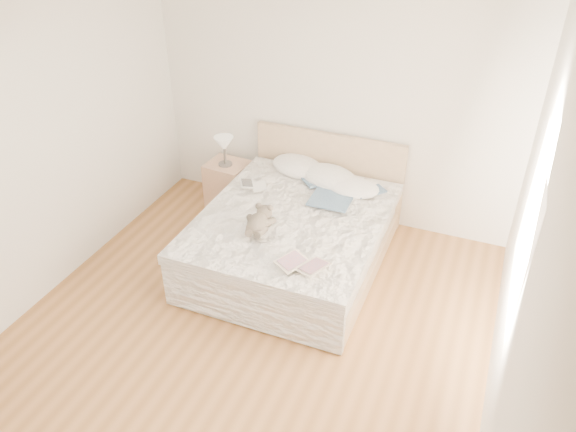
% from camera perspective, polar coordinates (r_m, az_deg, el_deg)
% --- Properties ---
extents(floor, '(4.00, 4.50, 0.00)m').
position_cam_1_polar(floor, '(5.01, -4.40, -12.16)').
color(floor, brown).
rests_on(floor, ground).
extents(ceiling, '(4.00, 4.50, 0.00)m').
position_cam_1_polar(ceiling, '(3.64, -6.29, 19.45)').
color(ceiling, white).
rests_on(ceiling, ground).
extents(wall_back, '(4.00, 0.02, 2.70)m').
position_cam_1_polar(wall_back, '(6.03, 4.63, 11.59)').
color(wall_back, silver).
rests_on(wall_back, ground).
extents(wall_left, '(0.02, 4.50, 2.70)m').
position_cam_1_polar(wall_left, '(5.30, -24.98, 5.32)').
color(wall_left, silver).
rests_on(wall_left, ground).
extents(wall_right, '(0.02, 4.50, 2.70)m').
position_cam_1_polar(wall_right, '(3.82, 22.81, -5.02)').
color(wall_right, silver).
rests_on(wall_right, ground).
extents(window, '(0.02, 1.30, 1.10)m').
position_cam_1_polar(window, '(4.01, 23.15, -1.38)').
color(window, white).
rests_on(window, wall_right).
extents(bed, '(1.72, 2.14, 1.00)m').
position_cam_1_polar(bed, '(5.64, 0.77, -2.00)').
color(bed, tan).
rests_on(bed, floor).
extents(nightstand, '(0.48, 0.43, 0.56)m').
position_cam_1_polar(nightstand, '(6.59, -6.06, 3.15)').
color(nightstand, tan).
rests_on(nightstand, floor).
extents(table_lamp, '(0.27, 0.27, 0.34)m').
position_cam_1_polar(table_lamp, '(6.33, -6.51, 7.17)').
color(table_lamp, '#534C47').
rests_on(table_lamp, nightstand).
extents(pillow_left, '(0.72, 0.60, 0.19)m').
position_cam_1_polar(pillow_left, '(6.20, 0.99, 5.07)').
color(pillow_left, white).
rests_on(pillow_left, bed).
extents(pillow_middle, '(0.77, 0.65, 0.20)m').
position_cam_1_polar(pillow_middle, '(5.99, 4.23, 3.94)').
color(pillow_middle, white).
rests_on(pillow_middle, bed).
extents(pillow_right, '(0.56, 0.42, 0.16)m').
position_cam_1_polar(pillow_right, '(5.82, 6.70, 2.84)').
color(pillow_right, white).
rests_on(pillow_right, bed).
extents(blouse, '(0.65, 0.69, 0.03)m').
position_cam_1_polar(blouse, '(5.71, 4.71, 2.24)').
color(blouse, '#3A5571').
rests_on(blouse, bed).
extents(photo_book, '(0.35, 0.32, 0.02)m').
position_cam_1_polar(photo_book, '(5.86, -3.56, 3.13)').
color(photo_book, white).
rests_on(photo_book, bed).
extents(childrens_book, '(0.47, 0.41, 0.03)m').
position_cam_1_polar(childrens_book, '(4.73, 1.49, -4.97)').
color(childrens_book, beige).
rests_on(childrens_book, bed).
extents(teddy_bear, '(0.29, 0.38, 0.18)m').
position_cam_1_polar(teddy_bear, '(5.13, -3.12, -1.34)').
color(teddy_bear, brown).
rests_on(teddy_bear, bed).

